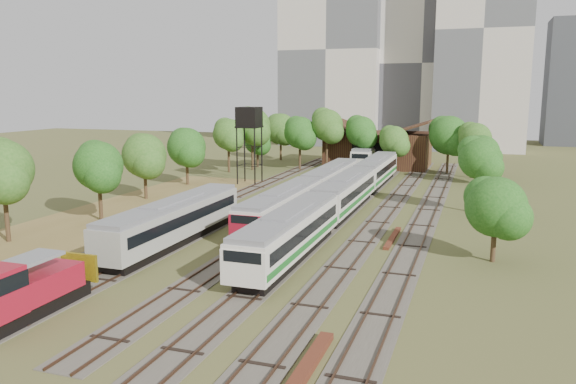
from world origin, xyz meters
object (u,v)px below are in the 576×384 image
at_px(shunter_locomotive, 18,291).
at_px(water_tower, 249,119).
at_px(railcar_red_set, 310,191).
at_px(railcar_green_set, 345,193).

bearing_deg(shunter_locomotive, water_tower, 97.51).
bearing_deg(shunter_locomotive, railcar_red_set, 79.81).
xyz_separation_m(railcar_green_set, water_tower, (-16.04, 13.25, 6.59)).
height_order(shunter_locomotive, water_tower, water_tower).
distance_m(railcar_red_set, railcar_green_set, 4.09).
relative_size(railcar_green_set, water_tower, 5.18).
xyz_separation_m(railcar_green_set, shunter_locomotive, (-10.00, -32.54, -0.27)).
bearing_deg(shunter_locomotive, railcar_green_set, 72.92).
xyz_separation_m(railcar_red_set, water_tower, (-12.04, 12.42, 6.72)).
bearing_deg(railcar_green_set, shunter_locomotive, -107.08).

